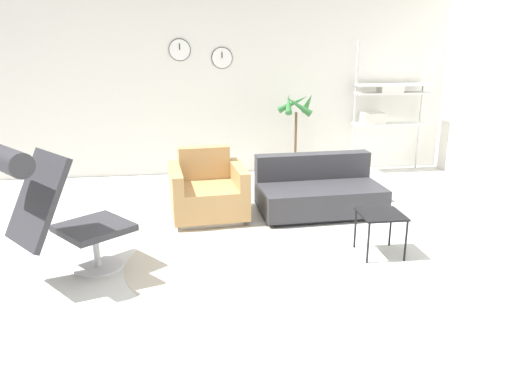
{
  "coord_description": "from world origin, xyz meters",
  "views": [
    {
      "loc": [
        -0.54,
        -4.41,
        2.02
      ],
      "look_at": [
        0.11,
        0.27,
        0.55
      ],
      "focal_mm": 35.0,
      "sensor_mm": 36.0,
      "label": 1
    }
  ],
  "objects_px": {
    "lounge_chair": "(52,203)",
    "armchair_red": "(208,193)",
    "couch_low": "(318,193)",
    "potted_plant": "(296,146)",
    "shelf_unit": "(386,104)",
    "side_table": "(381,218)"
  },
  "relations": [
    {
      "from": "lounge_chair",
      "to": "armchair_red",
      "type": "bearing_deg",
      "value": 98.68
    },
    {
      "from": "couch_low",
      "to": "shelf_unit",
      "type": "bearing_deg",
      "value": -133.4
    },
    {
      "from": "lounge_chair",
      "to": "shelf_unit",
      "type": "distance_m",
      "value": 5.23
    },
    {
      "from": "side_table",
      "to": "shelf_unit",
      "type": "xyz_separation_m",
      "value": [
        1.21,
        3.02,
        0.68
      ]
    },
    {
      "from": "armchair_red",
      "to": "couch_low",
      "type": "height_order",
      "value": "armchair_red"
    },
    {
      "from": "couch_low",
      "to": "potted_plant",
      "type": "height_order",
      "value": "potted_plant"
    },
    {
      "from": "armchair_red",
      "to": "potted_plant",
      "type": "height_order",
      "value": "potted_plant"
    },
    {
      "from": "armchair_red",
      "to": "couch_low",
      "type": "xyz_separation_m",
      "value": [
        1.32,
        -0.01,
        -0.05
      ]
    },
    {
      "from": "lounge_chair",
      "to": "shelf_unit",
      "type": "bearing_deg",
      "value": 88.83
    },
    {
      "from": "lounge_chair",
      "to": "couch_low",
      "type": "relative_size",
      "value": 0.83
    },
    {
      "from": "potted_plant",
      "to": "shelf_unit",
      "type": "height_order",
      "value": "shelf_unit"
    },
    {
      "from": "potted_plant",
      "to": "shelf_unit",
      "type": "bearing_deg",
      "value": 11.32
    },
    {
      "from": "shelf_unit",
      "to": "side_table",
      "type": "bearing_deg",
      "value": -111.84
    },
    {
      "from": "couch_low",
      "to": "shelf_unit",
      "type": "relative_size",
      "value": 0.75
    },
    {
      "from": "lounge_chair",
      "to": "couch_low",
      "type": "height_order",
      "value": "lounge_chair"
    },
    {
      "from": "potted_plant",
      "to": "armchair_red",
      "type": "bearing_deg",
      "value": -133.25
    },
    {
      "from": "lounge_chair",
      "to": "side_table",
      "type": "height_order",
      "value": "lounge_chair"
    },
    {
      "from": "couch_low",
      "to": "side_table",
      "type": "relative_size",
      "value": 3.52
    },
    {
      "from": "couch_low",
      "to": "potted_plant",
      "type": "distance_m",
      "value": 1.47
    },
    {
      "from": "couch_low",
      "to": "armchair_red",
      "type": "bearing_deg",
      "value": -3.55
    },
    {
      "from": "potted_plant",
      "to": "shelf_unit",
      "type": "relative_size",
      "value": 0.66
    },
    {
      "from": "armchair_red",
      "to": "couch_low",
      "type": "relative_size",
      "value": 0.62
    }
  ]
}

